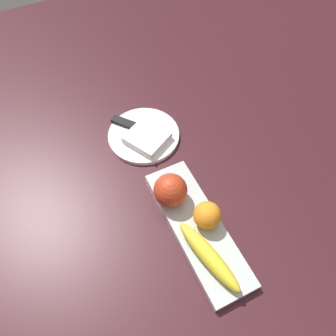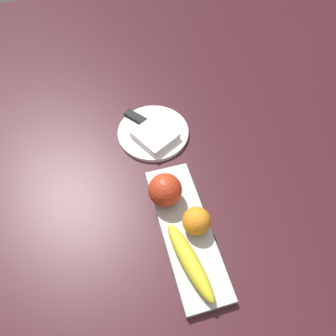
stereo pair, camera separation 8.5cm
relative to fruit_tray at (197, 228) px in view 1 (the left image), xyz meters
name	(u,v)px [view 1 (the left image)]	position (x,y,z in m)	size (l,w,h in m)	color
ground_plane	(204,245)	(0.04, -0.01, -0.01)	(2.40, 2.40, 0.00)	#3A171D
fruit_tray	(197,228)	(0.00, 0.00, 0.00)	(0.36, 0.11, 0.02)	#B4BEBF
apple	(170,190)	(-0.09, -0.03, 0.05)	(0.08, 0.08, 0.08)	#BD381C
banana	(209,256)	(0.08, -0.02, 0.03)	(0.20, 0.04, 0.04)	yellow
orange_near_apple	(207,215)	(0.00, 0.02, 0.04)	(0.07, 0.07, 0.07)	orange
dinner_plate	(144,135)	(-0.32, 0.00, 0.00)	(0.21, 0.21, 0.01)	white
folded_napkin	(147,138)	(-0.30, 0.00, 0.01)	(0.11, 0.10, 0.02)	white
knife	(131,125)	(-0.36, -0.02, 0.01)	(0.15, 0.13, 0.01)	silver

